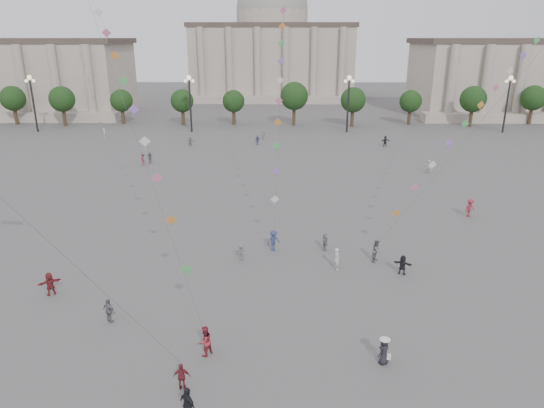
{
  "coord_description": "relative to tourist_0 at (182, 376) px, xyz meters",
  "views": [
    {
      "loc": [
        1.47,
        -23.12,
        17.38
      ],
      "look_at": [
        1.13,
        12.0,
        5.26
      ],
      "focal_mm": 32.0,
      "sensor_mm": 36.0,
      "label": 1
    }
  ],
  "objects": [
    {
      "name": "person_crowd_4",
      "position": [
        2.43,
        65.24,
        0.05
      ],
      "size": [
        1.31,
        1.46,
        1.61
      ],
      "primitive_type": "imported",
      "rotation": [
        0.0,
        0.0,
        4.03
      ],
      "color": "#BBBBB7",
      "rests_on": "ground"
    },
    {
      "name": "lamp_post_far_east",
      "position": [
        48.4,
        72.39,
        6.59
      ],
      "size": [
        2.0,
        0.9,
        10.65
      ],
      "color": "#262628",
      "rests_on": "ground"
    },
    {
      "name": "lamp_post_mid_east",
      "position": [
        18.4,
        72.39,
        6.59
      ],
      "size": [
        2.0,
        0.9,
        10.65
      ],
      "color": "#262628",
      "rests_on": "ground"
    },
    {
      "name": "person_crowd_9",
      "position": [
        23.11,
        59.62,
        0.13
      ],
      "size": [
        1.72,
        1.02,
        1.77
      ],
      "primitive_type": "imported",
      "rotation": [
        0.0,
        0.0,
        0.33
      ],
      "color": "black",
      "rests_on": "ground"
    },
    {
      "name": "lamp_post_mid_west",
      "position": [
        -11.6,
        72.39,
        6.59
      ],
      "size": [
        2.0,
        0.9,
        10.65
      ],
      "color": "#262628",
      "rests_on": "ground"
    },
    {
      "name": "person_crowd_12",
      "position": [
        -9.66,
        59.5,
        0.0
      ],
      "size": [
        1.45,
        0.59,
        1.53
      ],
      "primitive_type": "imported",
      "rotation": [
        0.0,
        0.0,
        3.04
      ],
      "color": "slate",
      "rests_on": "ground"
    },
    {
      "name": "person_crowd_21",
      "position": [
        9.06,
        17.51,
        -0.0
      ],
      "size": [
        0.62,
        1.45,
        1.51
      ],
      "primitive_type": "imported",
      "rotation": [
        0.0,
        0.0,
        1.45
      ],
      "color": "slate",
      "rests_on": "ground"
    },
    {
      "name": "person_crowd_3",
      "position": [
        14.61,
        13.08,
        0.03
      ],
      "size": [
        1.51,
        1.03,
        1.57
      ],
      "primitive_type": "imported",
      "rotation": [
        0.0,
        0.0,
        2.71
      ],
      "color": "black",
      "rests_on": "ground"
    },
    {
      "name": "kite_flyer_2",
      "position": [
        13.06,
        15.38,
        0.17
      ],
      "size": [
        1.07,
        1.13,
        1.85
      ],
      "primitive_type": "imported",
      "rotation": [
        0.0,
        0.0,
        1.02
      ],
      "color": "#5D5C61",
      "rests_on": "ground"
    },
    {
      "name": "person_crowd_0",
      "position": [
        1.6,
        60.62,
        0.03
      ],
      "size": [
        1.0,
        0.79,
        1.59
      ],
      "primitive_type": "imported",
      "rotation": [
        0.0,
        0.0,
        0.5
      ],
      "color": "navy",
      "rests_on": "ground"
    },
    {
      "name": "ground",
      "position": [
        3.4,
        2.39,
        -0.76
      ],
      "size": [
        360.0,
        360.0,
        0.0
      ],
      "primitive_type": "plane",
      "color": "#4E4B49",
      "rests_on": "ground"
    },
    {
      "name": "person_crowd_17",
      "position": [
        -14.29,
        46.81,
        0.08
      ],
      "size": [
        1.14,
        1.23,
        1.67
      ],
      "primitive_type": "imported",
      "rotation": [
        0.0,
        0.0,
        2.21
      ],
      "color": "maroon",
      "rests_on": "ground"
    },
    {
      "name": "tourist_0",
      "position": [
        0.0,
        0.0,
        0.0
      ],
      "size": [
        0.91,
        0.41,
        1.52
      ],
      "primitive_type": "imported",
      "rotation": [
        0.0,
        0.0,
        3.19
      ],
      "color": "maroon",
      "rests_on": "ground"
    },
    {
      "name": "person_crowd_7",
      "position": [
        25.46,
        42.97,
        0.11
      ],
      "size": [
        1.68,
        1.19,
        1.74
      ],
      "primitive_type": "imported",
      "rotation": [
        0.0,
        0.0,
        2.67
      ],
      "color": "silver",
      "rests_on": "ground"
    },
    {
      "name": "person_crowd_13",
      "position": [
        9.64,
        13.92,
        0.13
      ],
      "size": [
        0.61,
        0.75,
        1.78
      ],
      "primitive_type": "imported",
      "rotation": [
        0.0,
        0.0,
        1.9
      ],
      "color": "silver",
      "rests_on": "ground"
    },
    {
      "name": "kite_flyer_1",
      "position": [
        4.64,
        17.37,
        0.17
      ],
      "size": [
        1.38,
        1.24,
        1.85
      ],
      "primitive_type": "imported",
      "rotation": [
        0.0,
        0.0,
        0.59
      ],
      "color": "navy",
      "rests_on": "ground"
    },
    {
      "name": "tourist_1",
      "position": [
        0.72,
        -2.24,
        0.17
      ],
      "size": [
        1.12,
        1.07,
        1.86
      ],
      "primitive_type": "imported",
      "rotation": [
        0.0,
        0.0,
        2.41
      ],
      "color": "black",
      "rests_on": "ground"
    },
    {
      "name": "tourist_3",
      "position": [
        -5.81,
        6.17,
        0.08
      ],
      "size": [
        1.06,
        0.86,
        1.68
      ],
      "primitive_type": "imported",
      "rotation": [
        0.0,
        0.0,
        2.61
      ],
      "color": "slate",
      "rests_on": "ground"
    },
    {
      "name": "lamp_post_far_west",
      "position": [
        -41.6,
        72.39,
        6.59
      ],
      "size": [
        2.0,
        0.9,
        10.65
      ],
      "color": "#262628",
      "rests_on": "ground"
    },
    {
      "name": "kite_flyer_0",
      "position": [
        0.8,
        2.84,
        0.17
      ],
      "size": [
        1.12,
        1.14,
        1.86
      ],
      "primitive_type": "imported",
      "rotation": [
        0.0,
        0.0,
        4.02
      ],
      "color": "maroon",
      "rests_on": "ground"
    },
    {
      "name": "person_crowd_16",
      "position": [
        -13.6,
        47.88,
        0.06
      ],
      "size": [
        1.01,
        0.54,
        1.64
      ],
      "primitive_type": "imported",
      "rotation": [
        0.0,
        0.0,
        6.13
      ],
      "color": "#5D5E61",
      "rests_on": "ground"
    },
    {
      "name": "person_crowd_10",
      "position": [
        -26.85,
        67.43,
        0.05
      ],
      "size": [
        0.45,
        0.63,
        1.61
      ],
      "primitive_type": "imported",
      "rotation": [
        0.0,
        0.0,
        1.68
      ],
      "color": "silver",
      "rests_on": "ground"
    },
    {
      "name": "tourist_2",
      "position": [
        -11.17,
        9.67,
        0.1
      ],
      "size": [
        1.59,
        1.33,
        1.71
      ],
      "primitive_type": "imported",
      "rotation": [
        0.0,
        0.0,
        3.75
      ],
      "color": "maroon",
      "rests_on": "ground"
    },
    {
      "name": "hall_central",
      "position": [
        3.4,
        131.61,
        13.47
      ],
      "size": [
        48.3,
        34.3,
        35.5
      ],
      "color": "#AD9F91",
      "rests_on": "ground"
    },
    {
      "name": "hat_person",
      "position": [
        10.91,
        2.18,
        0.11
      ],
      "size": [
        0.94,
        0.92,
        1.69
      ],
      "color": "black",
      "rests_on": "ground"
    },
    {
      "name": "person_crowd_6",
      "position": [
        2.01,
        15.33,
        -0.01
      ],
      "size": [
        1.05,
        0.7,
        1.5
      ],
      "primitive_type": "imported",
      "rotation": [
        0.0,
        0.0,
        6.12
      ],
      "color": "#5D5D62",
      "rests_on": "ground"
    },
    {
      "name": "tree_row",
      "position": [
        3.4,
        80.39,
        4.64
      ],
      "size": [
        137.12,
        5.12,
        8.0
      ],
      "color": "#382A1C",
      "rests_on": "ground"
    },
    {
      "name": "person_crowd_8",
      "position": [
        24.56,
        25.87,
        0.18
      ],
      "size": [
        1.4,
        1.16,
        1.88
      ],
      "primitive_type": "imported",
      "rotation": [
        0.0,
        0.0,
        0.46
      ],
      "color": "maroon",
      "rests_on": "ground"
    }
  ]
}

